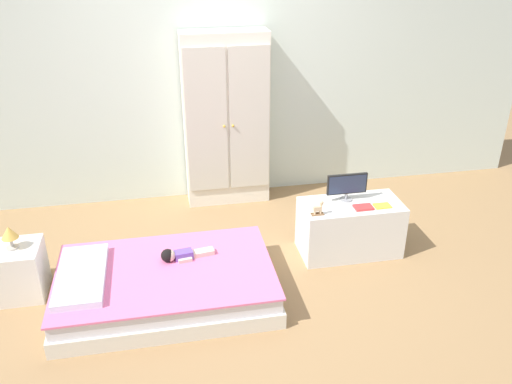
# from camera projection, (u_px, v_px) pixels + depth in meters

# --- Properties ---
(ground_plane) EXTENTS (10.00, 10.00, 0.02)m
(ground_plane) POSITION_uv_depth(u_px,v_px,m) (239.00, 282.00, 4.06)
(ground_plane) COLOR #99754C
(back_wall) EXTENTS (6.40, 0.05, 2.70)m
(back_wall) POSITION_uv_depth(u_px,v_px,m) (209.00, 58.00, 4.84)
(back_wall) COLOR silver
(back_wall) RESTS_ON ground_plane
(bed) EXTENTS (1.53, 0.98, 0.25)m
(bed) POSITION_uv_depth(u_px,v_px,m) (166.00, 284.00, 3.81)
(bed) COLOR silver
(bed) RESTS_ON ground_plane
(pillow) EXTENTS (0.32, 0.70, 0.05)m
(pillow) POSITION_uv_depth(u_px,v_px,m) (81.00, 276.00, 3.65)
(pillow) COLOR silver
(pillow) RESTS_ON bed
(doll) EXTENTS (0.39, 0.15, 0.10)m
(doll) POSITION_uv_depth(u_px,v_px,m) (178.00, 255.00, 3.86)
(doll) COLOR #6B4CB2
(doll) RESTS_ON bed
(nightstand) EXTENTS (0.35, 0.35, 0.39)m
(nightstand) POSITION_uv_depth(u_px,v_px,m) (18.00, 271.00, 3.84)
(nightstand) COLOR silver
(nightstand) RESTS_ON ground_plane
(table_lamp) EXTENTS (0.12, 0.12, 0.17)m
(table_lamp) POSITION_uv_depth(u_px,v_px,m) (9.00, 234.00, 3.70)
(table_lamp) COLOR #B7B2AD
(table_lamp) RESTS_ON nightstand
(wardrobe) EXTENTS (0.78, 0.31, 1.62)m
(wardrobe) POSITION_uv_depth(u_px,v_px,m) (226.00, 120.00, 4.93)
(wardrobe) COLOR white
(wardrobe) RESTS_ON ground_plane
(tv_stand) EXTENTS (0.81, 0.41, 0.44)m
(tv_stand) POSITION_uv_depth(u_px,v_px,m) (350.00, 228.00, 4.34)
(tv_stand) COLOR silver
(tv_stand) RESTS_ON ground_plane
(tv_monitor) EXTENTS (0.33, 0.10, 0.23)m
(tv_monitor) POSITION_uv_depth(u_px,v_px,m) (347.00, 185.00, 4.23)
(tv_monitor) COLOR #99999E
(tv_monitor) RESTS_ON tv_stand
(rocking_horse_toy) EXTENTS (0.10, 0.04, 0.12)m
(rocking_horse_toy) POSITION_uv_depth(u_px,v_px,m) (319.00, 208.00, 4.05)
(rocking_horse_toy) COLOR #8E6642
(rocking_horse_toy) RESTS_ON tv_stand
(book_red) EXTENTS (0.15, 0.10, 0.02)m
(book_red) POSITION_uv_depth(u_px,v_px,m) (363.00, 207.00, 4.16)
(book_red) COLOR #CC3838
(book_red) RESTS_ON tv_stand
(book_yellow) EXTENTS (0.13, 0.09, 0.01)m
(book_yellow) POSITION_uv_depth(u_px,v_px,m) (382.00, 206.00, 4.19)
(book_yellow) COLOR gold
(book_yellow) RESTS_ON tv_stand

